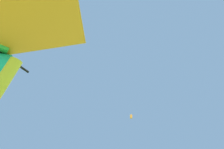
% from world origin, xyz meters
% --- Properties ---
extents(distant_kite_orange_low_right, '(0.68, 0.71, 0.85)m').
position_xyz_m(distant_kite_orange_low_right, '(-9.53, 34.92, 16.70)').
color(distant_kite_orange_low_right, orange).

